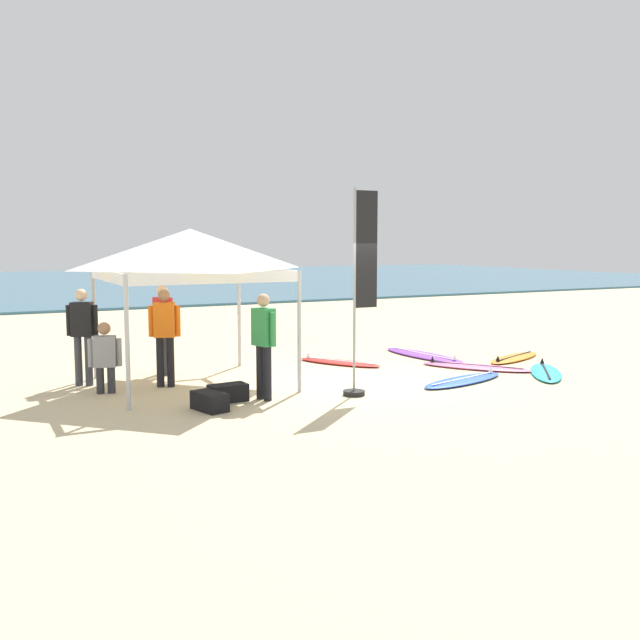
{
  "coord_description": "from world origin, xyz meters",
  "views": [
    {
      "loc": [
        -6.21,
        -10.71,
        2.53
      ],
      "look_at": [
        0.06,
        1.51,
        1.0
      ],
      "focal_mm": 39.63,
      "sensor_mm": 36.0,
      "label": 1
    }
  ],
  "objects_px": {
    "person_orange": "(165,331)",
    "canopy_tent": "(190,250)",
    "banner_flag": "(360,300)",
    "surfboard_cyan": "(546,372)",
    "person_green": "(264,339)",
    "person_grey": "(105,355)",
    "surfboard_orange": "(514,358)",
    "surfboard_purple": "(424,355)",
    "person_red": "(163,323)",
    "surfboard_blue": "(464,380)",
    "gear_bag_by_pole": "(228,393)",
    "gear_bag_near_tent": "(210,401)",
    "person_black": "(82,330)",
    "surfboard_pink": "(475,367)",
    "surfboard_red": "(339,362)"
  },
  "relations": [
    {
      "from": "person_black",
      "to": "person_green",
      "type": "relative_size",
      "value": 1.0
    },
    {
      "from": "person_grey",
      "to": "surfboard_blue",
      "type": "bearing_deg",
      "value": -18.41
    },
    {
      "from": "person_orange",
      "to": "surfboard_orange",
      "type": "bearing_deg",
      "value": -4.28
    },
    {
      "from": "surfboard_purple",
      "to": "surfboard_red",
      "type": "relative_size",
      "value": 1.32
    },
    {
      "from": "person_grey",
      "to": "gear_bag_by_pole",
      "type": "distance_m",
      "value": 2.27
    },
    {
      "from": "surfboard_blue",
      "to": "person_black",
      "type": "xyz_separation_m",
      "value": [
        -6.16,
        2.8,
        0.95
      ]
    },
    {
      "from": "surfboard_cyan",
      "to": "person_green",
      "type": "xyz_separation_m",
      "value": [
        -5.66,
        0.42,
        0.95
      ]
    },
    {
      "from": "surfboard_orange",
      "to": "surfboard_purple",
      "type": "distance_m",
      "value": 1.94
    },
    {
      "from": "surfboard_blue",
      "to": "person_red",
      "type": "xyz_separation_m",
      "value": [
        -4.64,
        3.18,
        0.95
      ]
    },
    {
      "from": "surfboard_pink",
      "to": "person_green",
      "type": "relative_size",
      "value": 1.24
    },
    {
      "from": "person_grey",
      "to": "gear_bag_by_pole",
      "type": "xyz_separation_m",
      "value": [
        1.61,
        -1.52,
        -0.52
      ]
    },
    {
      "from": "surfboard_blue",
      "to": "person_black",
      "type": "bearing_deg",
      "value": 155.52
    },
    {
      "from": "surfboard_cyan",
      "to": "person_black",
      "type": "height_order",
      "value": "person_black"
    },
    {
      "from": "surfboard_purple",
      "to": "person_orange",
      "type": "height_order",
      "value": "person_orange"
    },
    {
      "from": "person_red",
      "to": "banner_flag",
      "type": "distance_m",
      "value": 4.09
    },
    {
      "from": "surfboard_purple",
      "to": "gear_bag_near_tent",
      "type": "relative_size",
      "value": 4.16
    },
    {
      "from": "person_green",
      "to": "surfboard_blue",
      "type": "bearing_deg",
      "value": -4.83
    },
    {
      "from": "surfboard_orange",
      "to": "gear_bag_near_tent",
      "type": "xyz_separation_m",
      "value": [
        -7.33,
        -1.46,
        0.1
      ]
    },
    {
      "from": "surfboard_red",
      "to": "gear_bag_by_pole",
      "type": "xyz_separation_m",
      "value": [
        -3.24,
        -2.25,
        0.1
      ]
    },
    {
      "from": "surfboard_red",
      "to": "gear_bag_by_pole",
      "type": "height_order",
      "value": "gear_bag_by_pole"
    },
    {
      "from": "surfboard_blue",
      "to": "surfboard_orange",
      "type": "bearing_deg",
      "value": 30.11
    },
    {
      "from": "surfboard_cyan",
      "to": "gear_bag_near_tent",
      "type": "xyz_separation_m",
      "value": [
        -6.67,
        0.13,
        0.1
      ]
    },
    {
      "from": "surfboard_purple",
      "to": "banner_flag",
      "type": "distance_m",
      "value": 4.49
    },
    {
      "from": "banner_flag",
      "to": "gear_bag_near_tent",
      "type": "distance_m",
      "value": 2.94
    },
    {
      "from": "surfboard_orange",
      "to": "person_black",
      "type": "height_order",
      "value": "person_black"
    },
    {
      "from": "surfboard_cyan",
      "to": "gear_bag_near_tent",
      "type": "bearing_deg",
      "value": 178.91
    },
    {
      "from": "surfboard_red",
      "to": "surfboard_purple",
      "type": "bearing_deg",
      "value": -1.23
    },
    {
      "from": "person_grey",
      "to": "surfboard_orange",
      "type": "bearing_deg",
      "value": -3.34
    },
    {
      "from": "person_green",
      "to": "banner_flag",
      "type": "height_order",
      "value": "banner_flag"
    },
    {
      "from": "person_red",
      "to": "person_grey",
      "type": "relative_size",
      "value": 1.43
    },
    {
      "from": "surfboard_blue",
      "to": "surfboard_cyan",
      "type": "distance_m",
      "value": 1.9
    },
    {
      "from": "banner_flag",
      "to": "surfboard_blue",
      "type": "bearing_deg",
      "value": 1.47
    },
    {
      "from": "surfboard_purple",
      "to": "banner_flag",
      "type": "xyz_separation_m",
      "value": [
        -3.22,
        -2.72,
        1.54
      ]
    },
    {
      "from": "surfboard_pink",
      "to": "surfboard_blue",
      "type": "height_order",
      "value": "same"
    },
    {
      "from": "person_grey",
      "to": "surfboard_red",
      "type": "bearing_deg",
      "value": 8.61
    },
    {
      "from": "person_black",
      "to": "gear_bag_near_tent",
      "type": "distance_m",
      "value": 3.22
    },
    {
      "from": "gear_bag_by_pole",
      "to": "gear_bag_near_tent",
      "type": "bearing_deg",
      "value": -135.56
    },
    {
      "from": "surfboard_purple",
      "to": "person_red",
      "type": "relative_size",
      "value": 1.46
    },
    {
      "from": "person_grey",
      "to": "gear_bag_near_tent",
      "type": "xyz_separation_m",
      "value": [
        1.16,
        -1.95,
        -0.52
      ]
    },
    {
      "from": "banner_flag",
      "to": "person_red",
      "type": "bearing_deg",
      "value": 126.93
    },
    {
      "from": "person_orange",
      "to": "canopy_tent",
      "type": "bearing_deg",
      "value": -4.28
    },
    {
      "from": "person_black",
      "to": "person_grey",
      "type": "height_order",
      "value": "person_black"
    },
    {
      "from": "surfboard_pink",
      "to": "person_black",
      "type": "distance_m",
      "value": 7.53
    },
    {
      "from": "surfboard_red",
      "to": "surfboard_blue",
      "type": "relative_size",
      "value": 0.86
    },
    {
      "from": "canopy_tent",
      "to": "surfboard_purple",
      "type": "relative_size",
      "value": 1.19
    },
    {
      "from": "surfboard_purple",
      "to": "gear_bag_by_pole",
      "type": "distance_m",
      "value": 5.78
    },
    {
      "from": "canopy_tent",
      "to": "banner_flag",
      "type": "bearing_deg",
      "value": -42.76
    },
    {
      "from": "person_orange",
      "to": "banner_flag",
      "type": "distance_m",
      "value": 3.47
    },
    {
      "from": "canopy_tent",
      "to": "surfboard_orange",
      "type": "xyz_separation_m",
      "value": [
        6.98,
        -0.52,
        -2.35
      ]
    },
    {
      "from": "surfboard_cyan",
      "to": "banner_flag",
      "type": "height_order",
      "value": "banner_flag"
    }
  ]
}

